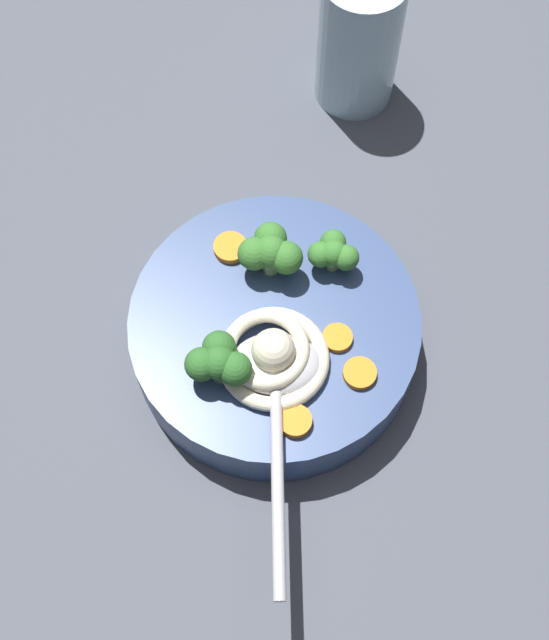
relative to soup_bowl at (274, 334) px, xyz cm
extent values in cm
cube|color=#474C56|center=(-2.11, -1.30, -4.65)|extent=(107.56, 107.56, 4.44)
cylinder|color=#334775|center=(0.00, 0.00, -0.08)|extent=(20.05, 20.05, 4.71)
cylinder|color=#B27A33|center=(0.00, 0.00, 0.11)|extent=(17.65, 17.65, 4.33)
torus|color=beige|center=(0.15, 3.03, 2.79)|extent=(7.47, 7.47, 1.03)
torus|color=beige|center=(0.63, 2.70, 3.62)|extent=(8.00, 8.00, 0.93)
sphere|color=beige|center=(0.15, 3.03, 4.13)|extent=(2.90, 2.90, 2.90)
ellipsoid|color=#B7B7BC|center=(0.02, 3.51, 3.08)|extent=(6.03, 4.43, 1.60)
cylinder|color=#B7B7BC|center=(0.06, 11.01, 3.08)|extent=(0.89, 15.00, 0.80)
cylinder|color=#7A9E60|center=(3.63, 4.01, 2.89)|extent=(1.14, 1.14, 1.22)
sphere|color=#2D6628|center=(3.63, 4.01, 4.62)|extent=(2.24, 2.24, 2.24)
sphere|color=#2D6628|center=(4.75, 4.01, 4.42)|extent=(2.24, 2.24, 2.24)
sphere|color=#2D6628|center=(2.61, 4.42, 4.52)|extent=(2.24, 2.24, 2.24)
sphere|color=#2D6628|center=(3.63, 2.89, 4.46)|extent=(2.24, 2.24, 2.24)
cylinder|color=#7A9E60|center=(0.15, -3.96, 2.90)|extent=(1.16, 1.16, 1.24)
sphere|color=#38752D|center=(0.15, -3.96, 4.66)|extent=(2.28, 2.28, 2.28)
sphere|color=#38752D|center=(1.30, -3.96, 4.46)|extent=(2.28, 2.28, 2.28)
sphere|color=#38752D|center=(-0.88, -3.55, 4.56)|extent=(2.28, 2.28, 2.28)
sphere|color=#38752D|center=(0.15, -5.11, 4.50)|extent=(2.28, 2.28, 2.28)
cylinder|color=#7A9E60|center=(-4.14, -4.06, 2.77)|extent=(0.92, 0.92, 0.99)
sphere|color=#38752D|center=(-4.14, -4.06, 4.17)|extent=(1.81, 1.81, 1.81)
sphere|color=#38752D|center=(-3.23, -4.06, 4.00)|extent=(1.81, 1.81, 1.81)
sphere|color=#38752D|center=(-4.96, -3.73, 4.08)|extent=(1.81, 1.81, 1.81)
sphere|color=#38752D|center=(-4.14, -4.96, 4.03)|extent=(1.81, 1.81, 1.81)
cylinder|color=orange|center=(2.98, -5.55, 2.56)|extent=(2.38, 2.38, 0.56)
cylinder|color=orange|center=(-1.17, 7.34, 2.60)|extent=(2.16, 2.16, 0.64)
cylinder|color=orange|center=(-5.52, 4.12, 2.54)|extent=(2.23, 2.23, 0.52)
cylinder|color=orange|center=(-4.19, 1.52, 2.51)|extent=(2.04, 2.04, 0.47)
cylinder|color=silver|center=(-7.11, -23.43, 3.55)|extent=(6.53, 6.53, 11.96)
camera|label=1|loc=(0.57, 25.48, 56.83)|focal=49.79mm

